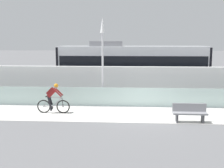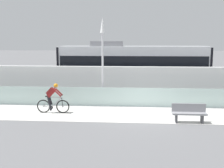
# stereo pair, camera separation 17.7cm
# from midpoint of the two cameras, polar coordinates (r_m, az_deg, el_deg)

# --- Properties ---
(ground_plane) EXTENTS (200.00, 200.00, 0.00)m
(ground_plane) POSITION_cam_midpoint_polar(r_m,az_deg,el_deg) (14.96, 6.87, -6.17)
(ground_plane) COLOR slate
(bike_path_deck) EXTENTS (32.00, 3.20, 0.01)m
(bike_path_deck) POSITION_cam_midpoint_polar(r_m,az_deg,el_deg) (14.96, 6.87, -6.15)
(bike_path_deck) COLOR silver
(bike_path_deck) RESTS_ON ground
(glass_parapet) EXTENTS (32.00, 0.05, 1.11)m
(glass_parapet) POSITION_cam_midpoint_polar(r_m,az_deg,el_deg) (16.64, 6.55, -2.69)
(glass_parapet) COLOR #ADC6C1
(glass_parapet) RESTS_ON ground
(concrete_barrier_wall) EXTENTS (32.00, 0.36, 2.20)m
(concrete_barrier_wall) POSITION_cam_midpoint_polar(r_m,az_deg,el_deg) (18.31, 6.29, 0.09)
(concrete_barrier_wall) COLOR white
(concrete_barrier_wall) RESTS_ON ground
(tram_rail_near) EXTENTS (32.00, 0.08, 0.01)m
(tram_rail_near) POSITION_cam_midpoint_polar(r_m,az_deg,el_deg) (20.94, 5.92, -1.86)
(tram_rail_near) COLOR #595654
(tram_rail_near) RESTS_ON ground
(tram_rail_far) EXTENTS (32.00, 0.08, 0.01)m
(tram_rail_far) POSITION_cam_midpoint_polar(r_m,az_deg,el_deg) (22.35, 5.78, -1.19)
(tram_rail_far) COLOR #595654
(tram_rail_far) RESTS_ON ground
(tram) EXTENTS (11.06, 2.54, 3.81)m
(tram) POSITION_cam_midpoint_polar(r_m,az_deg,el_deg) (21.38, 3.86, 3.49)
(tram) COLOR silver
(tram) RESTS_ON ground
(cyclist_on_bike) EXTENTS (1.77, 0.58, 1.61)m
(cyclist_on_bike) POSITION_cam_midpoint_polar(r_m,az_deg,el_deg) (15.32, -12.19, -2.89)
(cyclist_on_bike) COLOR black
(cyclist_on_bike) RESTS_ON ground
(lamp_post_antenna) EXTENTS (0.28, 0.28, 5.20)m
(lamp_post_antenna) POSITION_cam_midpoint_polar(r_m,az_deg,el_deg) (16.68, -2.22, 6.86)
(lamp_post_antenna) COLOR gray
(lamp_post_antenna) RESTS_ON ground
(bench) EXTENTS (1.60, 0.45, 0.89)m
(bench) POSITION_cam_midpoint_polar(r_m,az_deg,el_deg) (13.85, 15.11, -5.58)
(bench) COLOR gray
(bench) RESTS_ON ground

